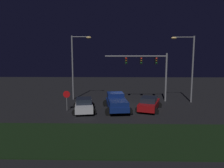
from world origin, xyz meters
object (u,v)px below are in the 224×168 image
at_px(pickup_truck, 116,101).
at_px(stop_sign, 67,97).
at_px(car_sedan_far, 84,105).
at_px(street_lamp_right, 188,61).
at_px(traffic_signal_gantry, 148,65).
at_px(street_lamp_left, 76,60).
at_px(car_sedan, 149,104).

distance_m(pickup_truck, stop_sign, 5.53).
relative_size(car_sedan_far, street_lamp_right, 0.54).
distance_m(pickup_truck, street_lamp_right, 11.21).
height_order(pickup_truck, traffic_signal_gantry, traffic_signal_gantry).
bearing_deg(street_lamp_left, traffic_signal_gantry, -5.84).
bearing_deg(street_lamp_left, pickup_truck, -45.53).
height_order(car_sedan_far, street_lamp_left, street_lamp_left).
bearing_deg(pickup_truck, car_sedan, -96.90).
bearing_deg(street_lamp_left, street_lamp_right, -5.68).
distance_m(pickup_truck, street_lamp_left, 9.25).
height_order(pickup_truck, street_lamp_right, street_lamp_right).
xyz_separation_m(car_sedan, street_lamp_left, (-9.31, 5.74, 4.83)).
height_order(pickup_truck, car_sedan, pickup_truck).
xyz_separation_m(pickup_truck, car_sedan_far, (-3.52, -0.74, -0.26)).
bearing_deg(stop_sign, car_sedan, 3.02).
bearing_deg(stop_sign, car_sedan_far, -7.53).
height_order(car_sedan, car_sedan_far, same).
relative_size(car_sedan, car_sedan_far, 1.02).
height_order(street_lamp_left, street_lamp_right, street_lamp_left).
bearing_deg(pickup_truck, street_lamp_right, -72.58).
relative_size(car_sedan_far, traffic_signal_gantry, 0.56).
relative_size(pickup_truck, car_sedan, 1.18).
bearing_deg(car_sedan, car_sedan_far, 114.96).
distance_m(car_sedan, car_sedan_far, 7.23).
relative_size(traffic_signal_gantry, street_lamp_right, 0.96).
bearing_deg(stop_sign, street_lamp_right, 17.66).
height_order(car_sedan, traffic_signal_gantry, traffic_signal_gantry).
xyz_separation_m(pickup_truck, stop_sign, (-5.48, -0.48, 0.56)).
bearing_deg(car_sedan_far, stop_sign, 72.82).
relative_size(street_lamp_left, stop_sign, 4.00).
bearing_deg(car_sedan_far, street_lamp_left, 8.45).
relative_size(pickup_truck, street_lamp_right, 0.65).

